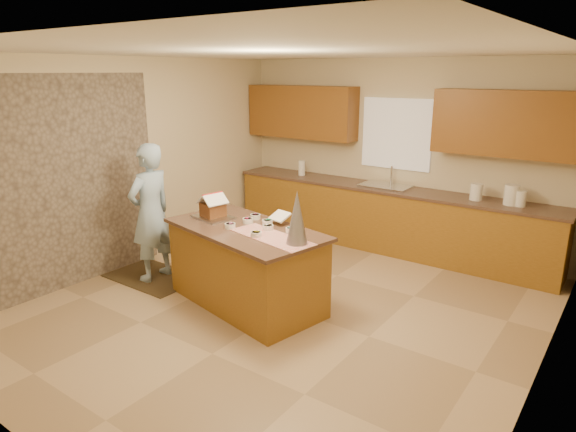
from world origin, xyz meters
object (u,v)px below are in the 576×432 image
Objects in this scene: boy at (151,213)px; gingerbread_house at (213,208)px; tinsel_tree at (297,218)px; island_base at (246,268)px.

boy reaches higher than gingerbread_house.
boy is 0.90m from gingerbread_house.
tinsel_tree reaches higher than gingerbread_house.
island_base is 0.80m from gingerbread_house.
tinsel_tree is 2.17m from boy.
tinsel_tree is at bearing 3.67° from island_base.
boy is at bearing -162.99° from island_base.
boy reaches higher than island_base.
tinsel_tree is at bearing -7.35° from gingerbread_house.
island_base is at bearing 172.02° from tinsel_tree.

